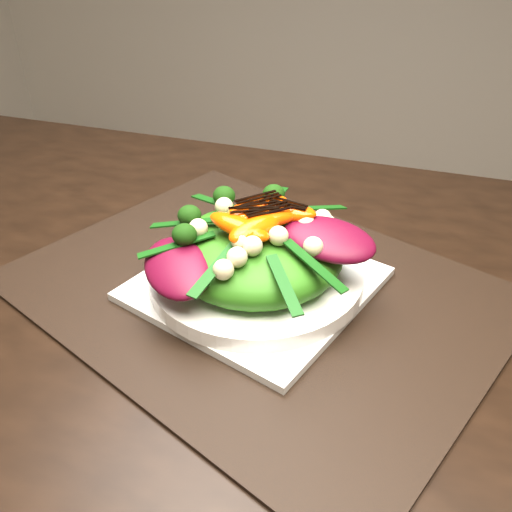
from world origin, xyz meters
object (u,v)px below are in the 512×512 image
(salad_bowl, at_px, (256,274))
(dining_table, at_px, (277,343))
(placemat, at_px, (256,288))
(orange_segment, at_px, (255,205))
(plate_base, at_px, (256,284))
(lettuce_mound, at_px, (256,252))

(salad_bowl, bearing_deg, dining_table, -53.21)
(placemat, relative_size, orange_segment, 7.25)
(salad_bowl, bearing_deg, plate_base, 0.00)
(dining_table, relative_size, orange_segment, 22.76)
(salad_bowl, height_order, lettuce_mound, lettuce_mound)
(plate_base, distance_m, orange_segment, 0.09)
(lettuce_mound, bearing_deg, plate_base, 0.00)
(dining_table, xyz_separation_m, salad_bowl, (-0.04, 0.06, 0.04))
(lettuce_mound, xyz_separation_m, orange_segment, (-0.01, 0.03, 0.04))
(lettuce_mound, distance_m, orange_segment, 0.05)
(placemat, bearing_deg, plate_base, 90.00)
(placemat, height_order, salad_bowl, salad_bowl)
(plate_base, height_order, salad_bowl, salad_bowl)
(placemat, xyz_separation_m, plate_base, (0.00, 0.00, 0.01))
(placemat, xyz_separation_m, salad_bowl, (0.00, 0.00, 0.02))
(salad_bowl, relative_size, lettuce_mound, 1.25)
(plate_base, xyz_separation_m, salad_bowl, (0.00, 0.00, 0.01))
(orange_segment, bearing_deg, plate_base, -70.13)
(lettuce_mound, bearing_deg, dining_table, -53.21)
(dining_table, relative_size, placemat, 3.14)
(lettuce_mound, bearing_deg, orange_segment, 109.87)
(dining_table, bearing_deg, placemat, 126.79)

